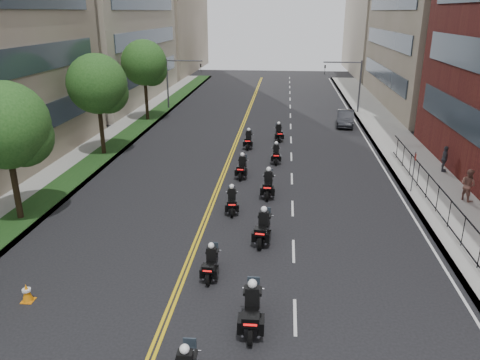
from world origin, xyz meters
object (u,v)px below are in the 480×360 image
object	(u,v)px
motorcycle_3	(263,228)
traffic_cone	(27,293)
motorcycle_5	(268,185)
pedestrian_b	(468,185)
motorcycle_6	(242,168)
parked_sedan	(345,118)
motorcycle_1	(252,311)
motorcycle_8	(248,140)
motorcycle_4	(232,201)
motorcycle_7	(276,154)
pedestrian_c	(445,159)
motorcycle_9	(279,133)
motorcycle_2	(211,264)

from	to	relation	value
motorcycle_3	traffic_cone	world-z (taller)	motorcycle_3
motorcycle_5	pedestrian_b	xyz separation A→B (m)	(11.48, 0.13, 0.38)
motorcycle_5	motorcycle_6	xyz separation A→B (m)	(-1.87, 3.24, -0.05)
parked_sedan	traffic_cone	size ratio (longest dim) A/B	5.90
motorcycle_1	motorcycle_3	bearing A→B (deg)	88.45
motorcycle_8	motorcycle_5	bearing A→B (deg)	-78.83
motorcycle_4	motorcycle_6	bearing A→B (deg)	82.74
motorcycle_7	motorcycle_8	world-z (taller)	motorcycle_8
parked_sedan	motorcycle_4	bearing A→B (deg)	-104.62
parked_sedan	traffic_cone	distance (m)	34.56
motorcycle_8	traffic_cone	xyz separation A→B (m)	(-6.74, -22.09, -0.28)
pedestrian_c	motorcycle_1	bearing A→B (deg)	160.42
motorcycle_1	traffic_cone	xyz separation A→B (m)	(-8.68, 0.83, -0.38)
motorcycle_9	traffic_cone	world-z (taller)	motorcycle_9
motorcycle_6	motorcycle_4	bearing A→B (deg)	-87.85
motorcycle_1	motorcycle_5	size ratio (longest dim) A/B	1.04
motorcycle_4	motorcycle_8	distance (m)	12.92
motorcycle_8	pedestrian_c	distance (m)	14.66
motorcycle_3	motorcycle_2	bearing A→B (deg)	-114.45
traffic_cone	motorcycle_2	bearing A→B (deg)	19.76
motorcycle_7	parked_sedan	bearing A→B (deg)	60.83
motorcycle_9	pedestrian_b	bearing A→B (deg)	-56.32
motorcycle_4	parked_sedan	distance (m)	23.38
motorcycle_5	motorcycle_2	bearing A→B (deg)	-101.11
motorcycle_3	traffic_cone	distance (m)	10.48
motorcycle_3	motorcycle_8	world-z (taller)	motorcycle_3
parked_sedan	motorcycle_3	bearing A→B (deg)	-97.96
motorcycle_1	motorcycle_9	world-z (taller)	motorcycle_1
motorcycle_3	motorcycle_6	distance (m)	9.39
motorcycle_4	traffic_cone	bearing A→B (deg)	-133.68
traffic_cone	parked_sedan	bearing A→B (deg)	63.41
motorcycle_4	pedestrian_c	world-z (taller)	pedestrian_c
motorcycle_7	pedestrian_b	distance (m)	12.96
motorcycle_2	motorcycle_9	bearing A→B (deg)	85.18
motorcycle_3	motorcycle_5	world-z (taller)	motorcycle_5
motorcycle_7	motorcycle_9	size ratio (longest dim) A/B	0.97
motorcycle_1	motorcycle_7	world-z (taller)	motorcycle_1
motorcycle_6	traffic_cone	size ratio (longest dim) A/B	3.03
motorcycle_8	motorcycle_7	bearing A→B (deg)	-57.63
motorcycle_1	motorcycle_4	size ratio (longest dim) A/B	1.18
motorcycle_2	pedestrian_b	xyz separation A→B (m)	(13.49, 9.43, 0.49)
motorcycle_3	motorcycle_5	bearing A→B (deg)	96.42
motorcycle_2	motorcycle_8	distance (m)	19.67
motorcycle_1	motorcycle_2	bearing A→B (deg)	119.80
motorcycle_1	motorcycle_2	xyz separation A→B (m)	(-1.94, 3.25, -0.14)
motorcycle_2	motorcycle_3	xyz separation A→B (m)	(2.00, 3.35, 0.11)
motorcycle_6	pedestrian_c	size ratio (longest dim) A/B	1.28
motorcycle_2	parked_sedan	bearing A→B (deg)	74.28
motorcycle_9	parked_sedan	distance (m)	8.90
motorcycle_7	motorcycle_2	bearing A→B (deg)	-100.24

